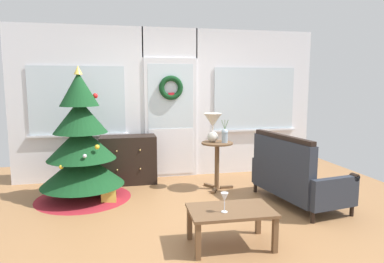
% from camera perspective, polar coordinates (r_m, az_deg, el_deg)
% --- Properties ---
extents(ground_plane, '(6.76, 6.76, 0.00)m').
position_cam_1_polar(ground_plane, '(4.26, 0.94, -14.49)').
color(ground_plane, '#996B42').
extents(back_wall_with_door, '(5.20, 0.19, 2.55)m').
position_cam_1_polar(back_wall_with_door, '(5.99, -3.58, 4.66)').
color(back_wall_with_door, white).
rests_on(back_wall_with_door, ground).
extents(christmas_tree, '(1.34, 1.34, 1.87)m').
position_cam_1_polar(christmas_tree, '(5.09, -17.74, -2.94)').
color(christmas_tree, '#4C331E').
rests_on(christmas_tree, ground).
extents(dresser_cabinet, '(0.90, 0.45, 0.78)m').
position_cam_1_polar(dresser_cabinet, '(5.76, -10.47, -4.57)').
color(dresser_cabinet, black).
rests_on(dresser_cabinet, ground).
extents(settee_sofa, '(0.90, 1.47, 0.96)m').
position_cam_1_polar(settee_sofa, '(4.89, 16.35, -7.19)').
color(settee_sofa, black).
rests_on(settee_sofa, ground).
extents(side_table, '(0.50, 0.48, 0.74)m').
position_cam_1_polar(side_table, '(5.32, 4.14, -4.08)').
color(side_table, brown).
rests_on(side_table, ground).
extents(table_lamp, '(0.28, 0.28, 0.44)m').
position_cam_1_polar(table_lamp, '(5.26, 3.45, 1.32)').
color(table_lamp, silver).
rests_on(table_lamp, side_table).
extents(flower_vase, '(0.11, 0.10, 0.35)m').
position_cam_1_polar(flower_vase, '(5.23, 5.42, -0.59)').
color(flower_vase, '#99ADBC').
rests_on(flower_vase, side_table).
extents(coffee_table, '(0.85, 0.54, 0.38)m').
position_cam_1_polar(coffee_table, '(3.58, 6.40, -13.41)').
color(coffee_table, brown).
rests_on(coffee_table, ground).
extents(wine_glass, '(0.08, 0.08, 0.20)m').
position_cam_1_polar(wine_glass, '(3.42, 5.38, -10.86)').
color(wine_glass, silver).
rests_on(wine_glass, coffee_table).
extents(gift_box, '(0.20, 0.18, 0.20)m').
position_cam_1_polar(gift_box, '(4.97, -13.56, -10.18)').
color(gift_box, '#D8C64C').
rests_on(gift_box, ground).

